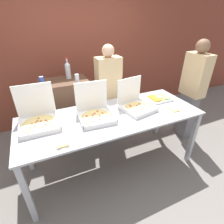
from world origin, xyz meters
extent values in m
plane|color=slate|center=(0.00, 0.00, 0.00)|extent=(16.00, 16.00, 0.00)
cube|color=brown|center=(0.00, 1.70, 1.40)|extent=(10.00, 0.06, 2.80)
cube|color=#A8AAB2|center=(0.00, 0.00, 0.88)|extent=(2.39, 0.92, 0.02)
cube|color=#A8AAB2|center=(-1.14, -0.41, 0.43)|extent=(0.06, 0.06, 0.86)
cube|color=#A8AAB2|center=(1.14, -0.41, 0.43)|extent=(0.06, 0.06, 0.86)
cube|color=#A8AAB2|center=(-1.14, 0.41, 0.43)|extent=(0.06, 0.06, 0.86)
cube|color=#A8AAB2|center=(1.14, 0.41, 0.43)|extent=(0.06, 0.06, 0.86)
cube|color=white|center=(-0.22, 0.00, 0.90)|extent=(0.46, 0.46, 0.02)
cube|color=white|center=(-0.24, -0.20, 0.93)|extent=(0.43, 0.05, 0.04)
cube|color=white|center=(-0.42, 0.02, 0.93)|extent=(0.05, 0.43, 0.04)
cube|color=white|center=(-0.01, -0.02, 0.93)|extent=(0.05, 0.43, 0.04)
cube|color=white|center=(-0.20, 0.22, 1.11)|extent=(0.43, 0.05, 0.41)
cylinder|color=#E5C17A|center=(-0.22, 0.00, 0.92)|extent=(0.38, 0.38, 0.02)
cylinder|color=#F4D67F|center=(-0.22, 0.00, 0.93)|extent=(0.32, 0.32, 0.00)
cylinder|color=#C13D2D|center=(-0.18, -0.01, 0.93)|extent=(0.03, 0.03, 0.00)
cylinder|color=#C13D2D|center=(-0.12, 0.04, 0.93)|extent=(0.03, 0.03, 0.00)
cylinder|color=#C13D2D|center=(-0.16, 0.11, 0.93)|extent=(0.03, 0.03, 0.00)
cylinder|color=#C13D2D|center=(-0.22, 0.07, 0.93)|extent=(0.03, 0.03, 0.00)
cylinder|color=#C13D2D|center=(-0.25, 0.04, 0.93)|extent=(0.03, 0.03, 0.00)
cylinder|color=#C13D2D|center=(-0.33, 0.05, 0.93)|extent=(0.03, 0.03, 0.00)
cylinder|color=#C13D2D|center=(-0.28, -0.01, 0.93)|extent=(0.03, 0.03, 0.00)
cylinder|color=#C13D2D|center=(-0.29, -0.10, 0.93)|extent=(0.03, 0.03, 0.00)
cylinder|color=#C13D2D|center=(-0.21, -0.10, 0.93)|extent=(0.03, 0.03, 0.00)
cylinder|color=#C13D2D|center=(-0.19, -0.03, 0.93)|extent=(0.03, 0.03, 0.00)
cylinder|color=#C13D2D|center=(-0.09, -0.04, 0.93)|extent=(0.03, 0.03, 0.00)
cube|color=white|center=(0.39, -0.01, 0.90)|extent=(0.47, 0.47, 0.02)
cube|color=white|center=(0.43, -0.20, 0.93)|extent=(0.40, 0.08, 0.04)
cube|color=white|center=(0.20, -0.04, 0.93)|extent=(0.08, 0.40, 0.04)
cube|color=white|center=(0.59, 0.03, 0.93)|extent=(0.08, 0.40, 0.04)
cube|color=white|center=(0.36, 0.20, 1.10)|extent=(0.40, 0.08, 0.38)
cylinder|color=#E5C17A|center=(0.39, -0.01, 0.92)|extent=(0.35, 0.35, 0.02)
cylinder|color=#F4D67F|center=(0.39, -0.01, 0.93)|extent=(0.31, 0.31, 0.00)
cylinder|color=#C13D2D|center=(0.51, 0.01, 0.93)|extent=(0.03, 0.03, 0.00)
cylinder|color=#C13D2D|center=(0.45, 0.06, 0.93)|extent=(0.03, 0.03, 0.00)
cylinder|color=#C13D2D|center=(0.40, 0.04, 0.93)|extent=(0.03, 0.03, 0.00)
cylinder|color=#C13D2D|center=(0.31, 0.09, 0.93)|extent=(0.03, 0.03, 0.00)
cylinder|color=#C13D2D|center=(0.31, 0.05, 0.93)|extent=(0.03, 0.03, 0.00)
cylinder|color=#C13D2D|center=(0.32, -0.05, 0.93)|extent=(0.03, 0.03, 0.00)
cylinder|color=#C13D2D|center=(0.34, -0.10, 0.93)|extent=(0.03, 0.03, 0.00)
cylinder|color=#C13D2D|center=(0.40, -0.07, 0.93)|extent=(0.03, 0.03, 0.00)
cylinder|color=#C13D2D|center=(0.44, -0.05, 0.93)|extent=(0.03, 0.03, 0.00)
cube|color=white|center=(-0.89, 0.13, 0.90)|extent=(0.46, 0.46, 0.02)
cube|color=white|center=(-0.89, -0.09, 0.93)|extent=(0.45, 0.02, 0.04)
cube|color=white|center=(-1.11, 0.13, 0.93)|extent=(0.02, 0.45, 0.04)
cube|color=white|center=(-0.67, 0.13, 0.93)|extent=(0.02, 0.45, 0.04)
cube|color=white|center=(-0.89, 0.36, 1.12)|extent=(0.45, 0.02, 0.43)
cylinder|color=#E5C17A|center=(-0.89, 0.13, 0.92)|extent=(0.40, 0.40, 0.02)
cylinder|color=#F4D67F|center=(-0.89, 0.13, 0.93)|extent=(0.34, 0.34, 0.00)
cylinder|color=#C13D2D|center=(-0.80, 0.12, 0.93)|extent=(0.03, 0.03, 0.00)
cylinder|color=#C13D2D|center=(-0.81, 0.15, 0.93)|extent=(0.03, 0.03, 0.00)
cylinder|color=#C13D2D|center=(-0.87, 0.16, 0.93)|extent=(0.03, 0.03, 0.00)
cylinder|color=#C13D2D|center=(-0.89, 0.24, 0.93)|extent=(0.03, 0.03, 0.00)
cylinder|color=#C13D2D|center=(-0.91, 0.18, 0.93)|extent=(0.03, 0.03, 0.00)
cylinder|color=#C13D2D|center=(-0.93, 0.14, 0.93)|extent=(0.03, 0.03, 0.00)
cylinder|color=#C13D2D|center=(-0.97, 0.14, 0.93)|extent=(0.03, 0.03, 0.00)
cylinder|color=#C13D2D|center=(-0.99, 0.06, 0.93)|extent=(0.03, 0.03, 0.00)
cylinder|color=#C13D2D|center=(-0.94, 0.06, 0.93)|extent=(0.03, 0.03, 0.00)
cylinder|color=#C13D2D|center=(-0.86, 0.02, 0.93)|extent=(0.03, 0.03, 0.00)
cylinder|color=#C13D2D|center=(-0.83, 0.06, 0.93)|extent=(0.03, 0.03, 0.00)
cylinder|color=#C13D2D|center=(-0.78, 0.05, 0.93)|extent=(0.03, 0.03, 0.00)
cylinder|color=white|center=(0.84, -0.21, 0.89)|extent=(0.23, 0.23, 0.01)
cube|color=#E5C17A|center=(0.84, -0.21, 0.90)|extent=(0.12, 0.17, 0.02)
cube|color=#F4D67F|center=(0.84, -0.23, 0.92)|extent=(0.09, 0.12, 0.01)
cylinder|color=white|center=(-0.71, -0.31, 0.89)|extent=(0.20, 0.20, 0.01)
cube|color=#E5C17A|center=(-0.71, -0.31, 0.90)|extent=(0.12, 0.17, 0.02)
cube|color=#F4D67F|center=(-0.71, -0.32, 0.92)|extent=(0.09, 0.12, 0.01)
cube|color=white|center=(0.86, 0.14, 0.90)|extent=(0.35, 0.28, 0.03)
cube|color=orange|center=(0.78, 0.14, 0.93)|extent=(0.12, 0.22, 0.02)
cube|color=#8CC65B|center=(0.94, 0.14, 0.93)|extent=(0.12, 0.22, 0.02)
cylinder|color=white|center=(0.86, 0.14, 0.93)|extent=(0.08, 0.08, 0.02)
cube|color=#4C3323|center=(-0.44, 0.88, 0.57)|extent=(0.74, 0.50, 1.15)
cylinder|color=#B7BCC1|center=(-0.33, 0.97, 1.26)|extent=(0.08, 0.08, 0.22)
cone|color=#B7BCC1|center=(-0.33, 0.97, 1.39)|extent=(0.08, 0.08, 0.06)
cylinder|color=#B7BCC1|center=(-0.33, 0.97, 1.44)|extent=(0.03, 0.03, 0.04)
cylinder|color=red|center=(-0.33, 0.97, 1.46)|extent=(0.03, 0.03, 0.01)
cylinder|color=silver|center=(-0.25, 0.73, 1.21)|extent=(0.07, 0.07, 0.12)
cylinder|color=silver|center=(-0.25, 0.73, 1.27)|extent=(0.06, 0.06, 0.00)
cylinder|color=#334CB2|center=(-0.75, 0.82, 1.21)|extent=(0.07, 0.07, 0.12)
cylinder|color=silver|center=(-0.75, 0.82, 1.27)|extent=(0.06, 0.06, 0.00)
cube|color=black|center=(0.25, 0.71, 0.40)|extent=(0.28, 0.20, 0.80)
cube|color=#D1B27F|center=(0.25, 0.71, 1.14)|extent=(0.40, 0.22, 0.68)
sphere|color=#D8AD8C|center=(0.25, 0.71, 1.58)|extent=(0.19, 0.19, 0.19)
cube|color=slate|center=(1.59, 0.16, 0.42)|extent=(0.20, 0.28, 0.83)
cube|color=#D1B27F|center=(1.59, 0.16, 1.18)|extent=(0.22, 0.40, 0.69)
sphere|color=brown|center=(1.59, 0.16, 1.63)|extent=(0.21, 0.21, 0.21)
camera|label=1|loc=(-0.82, -1.81, 2.06)|focal=28.00mm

